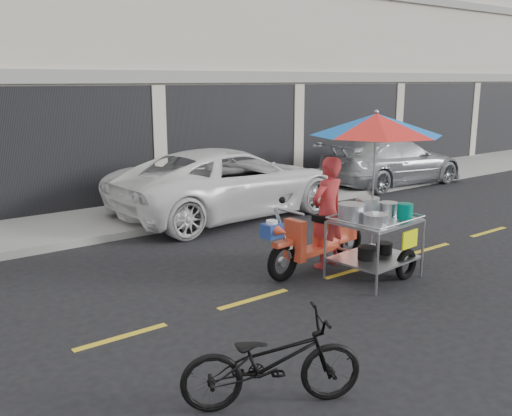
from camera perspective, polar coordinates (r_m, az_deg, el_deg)
ground at (r=9.43m, az=9.56°, el=-6.25°), size 90.00×90.00×0.00m
sidewalk at (r=13.61m, az=-7.49°, el=0.06°), size 45.00×3.00×0.15m
shophouse_block at (r=19.13m, az=-8.18°, el=16.22°), size 36.00×8.11×10.40m
centerline at (r=9.42m, az=9.57°, el=-6.23°), size 42.00×0.10×0.01m
white_pickup at (r=12.92m, az=-2.66°, el=2.60°), size 5.61×2.77×1.53m
silver_pickup at (r=17.17m, az=13.45°, el=4.53°), size 4.80×2.11×1.37m
near_bicycle at (r=5.55m, az=1.60°, el=-15.04°), size 1.82×1.32×0.91m
food_vendor_rig at (r=8.97m, az=10.06°, el=3.54°), size 2.73×2.17×2.61m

